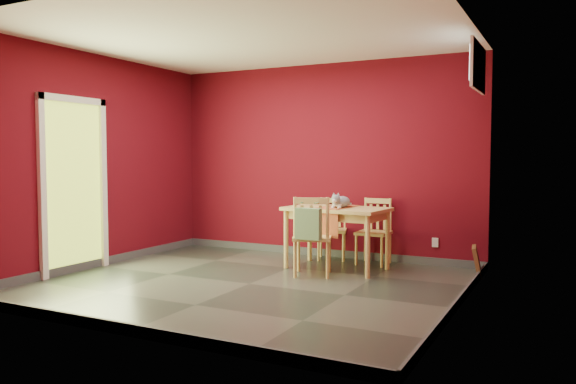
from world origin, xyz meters
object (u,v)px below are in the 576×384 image
at_px(dining_table, 337,215).
at_px(tote_bag, 308,224).
at_px(cat, 341,200).
at_px(picture_frame, 477,262).
at_px(chair_far_left, 332,228).
at_px(chair_far_right, 374,230).
at_px(chair_near, 312,235).

relative_size(dining_table, tote_bag, 3.06).
height_order(cat, picture_frame, cat).
relative_size(dining_table, picture_frame, 3.47).
relative_size(chair_far_left, chair_far_right, 0.98).
distance_m(chair_far_left, picture_frame, 2.00).
distance_m(chair_far_right, tote_bag, 1.35).
height_order(chair_far_right, tote_bag, tote_bag).
distance_m(dining_table, picture_frame, 1.74).
bearing_deg(cat, picture_frame, 20.44).
relative_size(chair_far_left, picture_frame, 2.23).
bearing_deg(tote_bag, chair_far_right, 74.24).
xyz_separation_m(chair_far_right, tote_bag, (-0.36, -1.29, 0.21)).
bearing_deg(dining_table, chair_far_right, 60.48).
bearing_deg(tote_bag, chair_near, 102.53).
xyz_separation_m(dining_table, tote_bag, (-0.05, -0.73, -0.03)).
relative_size(cat, picture_frame, 1.09).
distance_m(chair_far_left, cat, 0.89).
xyz_separation_m(chair_near, picture_frame, (1.74, 0.81, -0.30)).
height_order(dining_table, tote_bag, tote_bag).
xyz_separation_m(chair_far_left, picture_frame, (1.96, -0.34, -0.25)).
bearing_deg(chair_far_left, chair_far_right, -6.45).
xyz_separation_m(dining_table, cat, (0.07, -0.03, 0.20)).
bearing_deg(dining_table, chair_far_left, 116.77).
height_order(chair_far_left, cat, cat).
relative_size(chair_far_right, cat, 2.11).
distance_m(chair_far_right, cat, 0.77).
height_order(dining_table, picture_frame, dining_table).
bearing_deg(picture_frame, chair_near, -155.18).
bearing_deg(dining_table, chair_near, -100.69).
bearing_deg(cat, chair_far_left, 129.38).
height_order(dining_table, chair_far_right, chair_far_right).
height_order(tote_bag, picture_frame, tote_bag).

